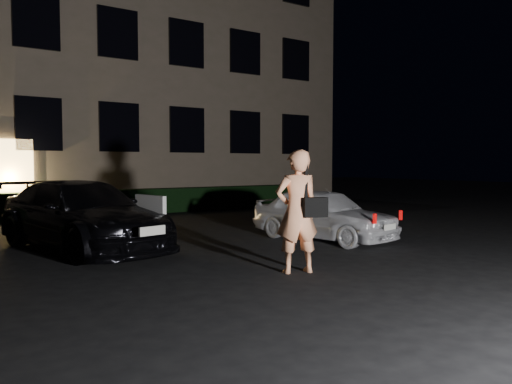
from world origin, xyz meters
TOP-DOWN VIEW (x-y plane):
  - ground at (0.00, 0.00)m, footprint 80.00×80.00m
  - building at (-0.00, 14.99)m, footprint 20.00×8.11m
  - hedge at (0.00, 10.50)m, footprint 15.00×0.70m
  - sedan at (-3.07, 4.23)m, footprint 2.89×5.07m
  - hatch at (1.81, 2.41)m, footprint 2.01×3.70m
  - man at (-0.84, 0.05)m, footprint 0.82×0.66m

SIDE VIEW (x-z plane):
  - ground at x=0.00m, z-range 0.00..0.00m
  - hedge at x=0.00m, z-range 0.00..0.85m
  - hatch at x=1.81m, z-range 0.00..1.20m
  - sedan at x=-3.07m, z-range 0.00..1.39m
  - man at x=-0.84m, z-range 0.00..1.96m
  - building at x=0.00m, z-range 0.00..12.00m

